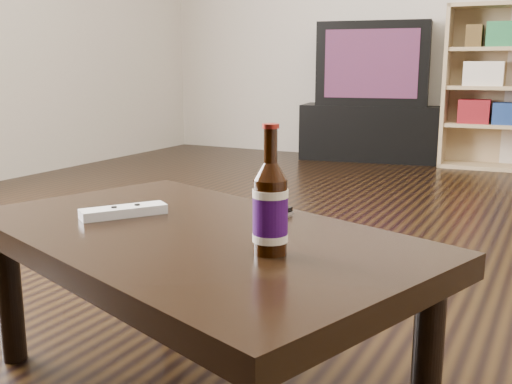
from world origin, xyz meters
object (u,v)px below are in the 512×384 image
at_px(tv, 375,64).
at_px(remote, 124,211).
at_px(beer_bottle, 270,209).
at_px(phone, 274,213).
at_px(tv_stand, 372,131).
at_px(bookshelf, 489,84).
at_px(coffee_table, 192,252).

relative_size(tv, remote, 4.70).
bearing_deg(tv, beer_bottle, -86.02).
bearing_deg(phone, tv_stand, 110.48).
height_order(tv, phone, tv).
height_order(tv_stand, bookshelf, bookshelf).
bearing_deg(beer_bottle, phone, 114.39).
relative_size(tv, bookshelf, 0.79).
distance_m(bookshelf, coffee_table, 3.65).
bearing_deg(tv_stand, beer_bottle, -86.02).
relative_size(bookshelf, phone, 11.44).
relative_size(coffee_table, beer_bottle, 4.80).
relative_size(tv, phone, 9.02).
bearing_deg(phone, bookshelf, 96.50).
xyz_separation_m(tv_stand, tv, (0.00, -0.00, 0.54)).
xyz_separation_m(coffee_table, remote, (-0.21, 0.03, 0.06)).
xyz_separation_m(tv_stand, phone, (0.81, -3.51, 0.18)).
bearing_deg(beer_bottle, coffee_table, 162.49).
height_order(bookshelf, remote, bookshelf).
bearing_deg(remote, tv, 132.23).
xyz_separation_m(phone, remote, (-0.32, -0.16, 0.00)).
bearing_deg(bookshelf, tv_stand, 172.71).
xyz_separation_m(tv_stand, remote, (0.49, -3.67, 0.18)).
xyz_separation_m(tv_stand, coffee_table, (0.70, -3.70, 0.12)).
relative_size(tv_stand, coffee_table, 0.93).
bearing_deg(beer_bottle, bookshelf, 90.87).
bearing_deg(coffee_table, bookshelf, 87.35).
xyz_separation_m(beer_bottle, remote, (-0.44, 0.10, -0.08)).
xyz_separation_m(bookshelf, remote, (-0.38, -3.61, -0.21)).
bearing_deg(tv, phone, -86.87).
height_order(tv, coffee_table, tv).
bearing_deg(remote, coffee_table, 26.75).
bearing_deg(coffee_table, tv_stand, 100.72).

